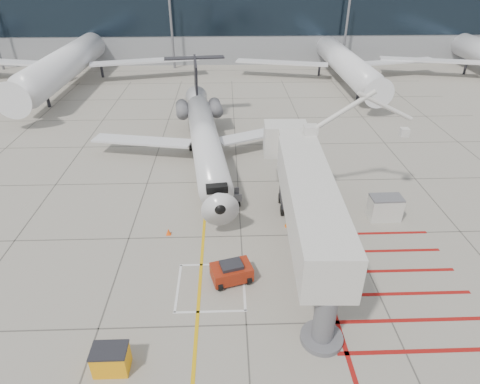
{
  "coord_description": "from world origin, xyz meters",
  "views": [
    {
      "loc": [
        -0.86,
        -19.06,
        17.37
      ],
      "look_at": [
        0.0,
        6.0,
        2.5
      ],
      "focal_mm": 30.0,
      "sensor_mm": 36.0,
      "label": 1
    }
  ],
  "objects_px": {
    "jet_bridge": "(309,210)",
    "spill_bin": "(111,359)",
    "regional_jet": "(207,133)",
    "pushback_tug": "(231,271)"
  },
  "relations": [
    {
      "from": "regional_jet",
      "to": "pushback_tug",
      "type": "xyz_separation_m",
      "value": [
        1.95,
        -14.66,
        -3.03
      ]
    },
    {
      "from": "jet_bridge",
      "to": "spill_bin",
      "type": "relative_size",
      "value": 11.6
    },
    {
      "from": "regional_jet",
      "to": "pushback_tug",
      "type": "height_order",
      "value": "regional_jet"
    },
    {
      "from": "jet_bridge",
      "to": "regional_jet",
      "type": "bearing_deg",
      "value": 120.28
    },
    {
      "from": "regional_jet",
      "to": "spill_bin",
      "type": "relative_size",
      "value": 17.19
    },
    {
      "from": "jet_bridge",
      "to": "spill_bin",
      "type": "xyz_separation_m",
      "value": [
        -10.73,
        -7.94,
        -3.13
      ]
    },
    {
      "from": "jet_bridge",
      "to": "spill_bin",
      "type": "distance_m",
      "value": 13.71
    },
    {
      "from": "jet_bridge",
      "to": "pushback_tug",
      "type": "height_order",
      "value": "jet_bridge"
    },
    {
      "from": "jet_bridge",
      "to": "spill_bin",
      "type": "bearing_deg",
      "value": -141.39
    },
    {
      "from": "jet_bridge",
      "to": "pushback_tug",
      "type": "distance_m",
      "value": 6.11
    }
  ]
}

